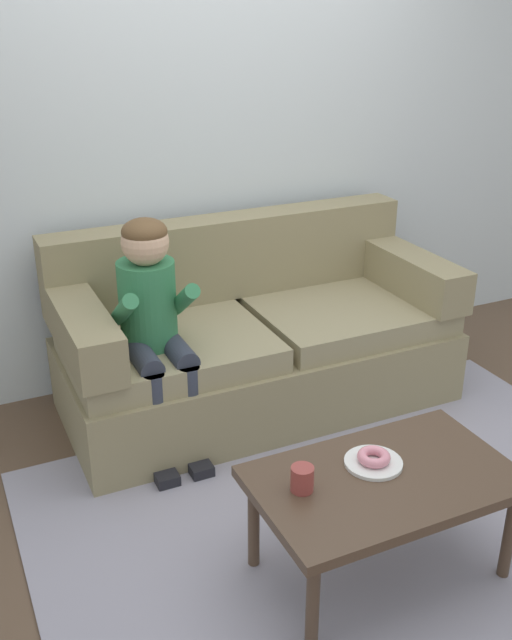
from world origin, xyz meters
TOP-DOWN VIEW (x-y plane):
  - ground at (0.00, 0.00)m, footprint 10.00×10.00m
  - wall_back at (0.00, 1.40)m, footprint 8.00×0.10m
  - area_rug at (0.00, -0.25)m, footprint 2.66×1.89m
  - couch at (-0.01, 0.85)m, footprint 1.97×0.90m
  - coffee_table at (-0.13, -0.51)m, footprint 0.93×0.56m
  - person_child at (-0.59, 0.64)m, footprint 0.34×0.58m
  - plate at (-0.13, -0.44)m, footprint 0.21×0.21m
  - donut at (-0.13, -0.44)m, footprint 0.15×0.15m
  - mug at (-0.43, -0.46)m, footprint 0.08×0.08m

SIDE VIEW (x-z plane):
  - ground at x=0.00m, z-range 0.00..0.00m
  - area_rug at x=0.00m, z-range 0.00..0.01m
  - couch at x=-0.01m, z-range -0.12..0.80m
  - coffee_table at x=-0.13m, z-range 0.17..0.60m
  - plate at x=-0.13m, z-range 0.43..0.44m
  - donut at x=-0.13m, z-range 0.44..0.48m
  - mug at x=-0.43m, z-range 0.43..0.52m
  - person_child at x=-0.59m, z-range 0.12..1.22m
  - wall_back at x=0.00m, z-range 0.00..2.80m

